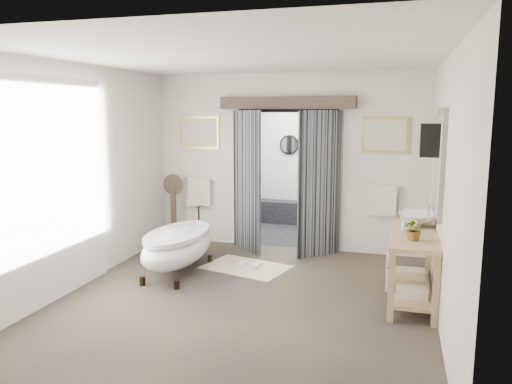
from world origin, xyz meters
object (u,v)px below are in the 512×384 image
vanity (410,260)px  clawfoot_tub (178,246)px  rug (246,267)px  basin (418,220)px

vanity → clawfoot_tub: bearing=177.0°
vanity → rug: 2.43m
clawfoot_tub → rug: bearing=30.0°
vanity → rug: size_ratio=1.33×
vanity → basin: basin is taller
rug → clawfoot_tub: bearing=-150.0°
clawfoot_tub → vanity: (3.14, -0.17, 0.10)m
rug → basin: (2.36, -0.28, 0.93)m
vanity → basin: (0.08, 0.38, 0.43)m
clawfoot_tub → vanity: size_ratio=1.06×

